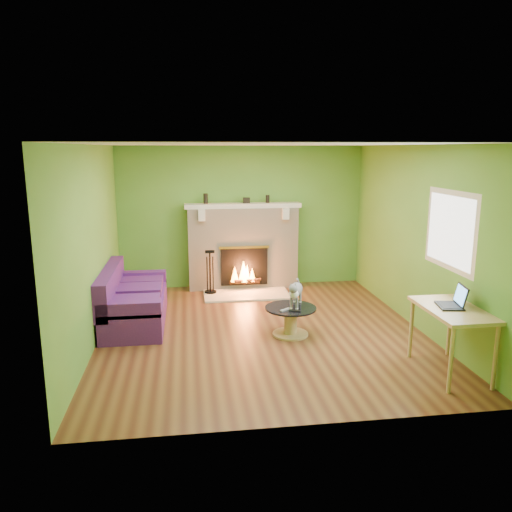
# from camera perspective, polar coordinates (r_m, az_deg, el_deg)

# --- Properties ---
(floor) EXTENTS (5.00, 5.00, 0.00)m
(floor) POSITION_cam_1_polar(r_m,az_deg,el_deg) (7.19, 0.65, -8.58)
(floor) COLOR #532817
(floor) RESTS_ON ground
(ceiling) EXTENTS (5.00, 5.00, 0.00)m
(ceiling) POSITION_cam_1_polar(r_m,az_deg,el_deg) (6.72, 0.71, 12.63)
(ceiling) COLOR white
(ceiling) RESTS_ON wall_back
(wall_back) EXTENTS (5.00, 0.00, 5.00)m
(wall_back) POSITION_cam_1_polar(r_m,az_deg,el_deg) (9.28, -1.63, 4.46)
(wall_back) COLOR #51892D
(wall_back) RESTS_ON floor
(wall_front) EXTENTS (5.00, 0.00, 5.00)m
(wall_front) POSITION_cam_1_polar(r_m,az_deg,el_deg) (4.44, 5.52, -4.19)
(wall_front) COLOR #51892D
(wall_front) RESTS_ON floor
(wall_left) EXTENTS (0.00, 5.00, 5.00)m
(wall_left) POSITION_cam_1_polar(r_m,az_deg,el_deg) (6.87, -18.21, 1.11)
(wall_left) COLOR #51892D
(wall_left) RESTS_ON floor
(wall_right) EXTENTS (0.00, 5.00, 5.00)m
(wall_right) POSITION_cam_1_polar(r_m,az_deg,el_deg) (7.50, 17.94, 2.02)
(wall_right) COLOR #51892D
(wall_right) RESTS_ON floor
(window_frame) EXTENTS (0.00, 1.20, 1.20)m
(window_frame) POSITION_cam_1_polar(r_m,az_deg,el_deg) (6.67, 21.33, 2.75)
(window_frame) COLOR silver
(window_frame) RESTS_ON wall_right
(window_pane) EXTENTS (0.00, 1.06, 1.06)m
(window_pane) POSITION_cam_1_polar(r_m,az_deg,el_deg) (6.67, 21.27, 2.75)
(window_pane) COLOR white
(window_pane) RESTS_ON wall_right
(fireplace) EXTENTS (2.10, 0.46, 1.58)m
(fireplace) POSITION_cam_1_polar(r_m,az_deg,el_deg) (9.19, -1.49, 1.04)
(fireplace) COLOR beige
(fireplace) RESTS_ON floor
(hearth) EXTENTS (1.50, 0.75, 0.03)m
(hearth) POSITION_cam_1_polar(r_m,az_deg,el_deg) (8.87, -1.08, -4.40)
(hearth) COLOR beige
(hearth) RESTS_ON floor
(mantel) EXTENTS (2.10, 0.28, 0.08)m
(mantel) POSITION_cam_1_polar(r_m,az_deg,el_deg) (9.05, -1.50, 5.79)
(mantel) COLOR beige
(mantel) RESTS_ON fireplace
(sofa) EXTENTS (0.87, 1.86, 0.83)m
(sofa) POSITION_cam_1_polar(r_m,az_deg,el_deg) (7.65, -14.03, -5.10)
(sofa) COLOR #451A63
(sofa) RESTS_ON floor
(coffee_table) EXTENTS (0.71, 0.71, 0.40)m
(coffee_table) POSITION_cam_1_polar(r_m,az_deg,el_deg) (6.99, 3.97, -7.19)
(coffee_table) COLOR tan
(coffee_table) RESTS_ON floor
(desk) EXTENTS (0.61, 1.05, 0.78)m
(desk) POSITION_cam_1_polar(r_m,az_deg,el_deg) (6.12, 21.54, -6.40)
(desk) COLOR tan
(desk) RESTS_ON floor
(cat) EXTENTS (0.44, 0.66, 0.39)m
(cat) POSITION_cam_1_polar(r_m,az_deg,el_deg) (6.94, 4.58, -4.18)
(cat) COLOR slate
(cat) RESTS_ON coffee_table
(remote_silver) EXTENTS (0.16, 0.14, 0.02)m
(remote_silver) POSITION_cam_1_polar(r_m,az_deg,el_deg) (6.80, 3.37, -6.14)
(remote_silver) COLOR gray
(remote_silver) RESTS_ON coffee_table
(remote_black) EXTENTS (0.16, 0.10, 0.02)m
(remote_black) POSITION_cam_1_polar(r_m,az_deg,el_deg) (6.77, 4.47, -6.26)
(remote_black) COLOR black
(remote_black) RESTS_ON coffee_table
(laptop) EXTENTS (0.35, 0.39, 0.25)m
(laptop) POSITION_cam_1_polar(r_m,az_deg,el_deg) (6.09, 21.31, -4.30)
(laptop) COLOR black
(laptop) RESTS_ON desk
(fire_tools) EXTENTS (0.21, 0.21, 0.78)m
(fire_tools) POSITION_cam_1_polar(r_m,az_deg,el_deg) (8.86, -5.26, -1.77)
(fire_tools) COLOR black
(fire_tools) RESTS_ON hearth
(mantel_vase_left) EXTENTS (0.08, 0.08, 0.18)m
(mantel_vase_left) POSITION_cam_1_polar(r_m,az_deg,el_deg) (9.02, -5.77, 6.54)
(mantel_vase_left) COLOR black
(mantel_vase_left) RESTS_ON mantel
(mantel_vase_right) EXTENTS (0.07, 0.07, 0.14)m
(mantel_vase_right) POSITION_cam_1_polar(r_m,az_deg,el_deg) (9.13, 1.33, 6.54)
(mantel_vase_right) COLOR black
(mantel_vase_right) RESTS_ON mantel
(mantel_box) EXTENTS (0.12, 0.08, 0.10)m
(mantel_box) POSITION_cam_1_polar(r_m,az_deg,el_deg) (9.08, -1.10, 6.39)
(mantel_box) COLOR black
(mantel_box) RESTS_ON mantel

